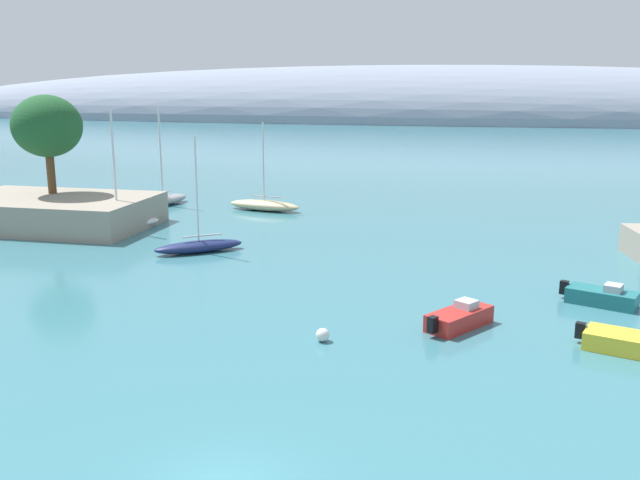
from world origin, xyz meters
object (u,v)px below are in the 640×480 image
Objects in this scene: mooring_buoy_white at (323,335)px; tree_clump_shore at (47,126)px; motorboat_teal_outer at (602,296)px; sailboat_navy_mid_mooring at (199,246)px; motorboat_red_foreground at (459,318)px; sailboat_grey_end_of_line at (163,199)px; sailboat_sand_outer_mooring at (264,205)px; sailboat_white_near_shore at (118,224)px.

tree_clump_shore is at bearing 141.92° from mooring_buoy_white.
sailboat_navy_mid_mooring is at bearing -171.52° from motorboat_teal_outer.
sailboat_navy_mid_mooring reaches higher than motorboat_red_foreground.
motorboat_red_foreground is at bearing 110.21° from sailboat_navy_mid_mooring.
tree_clump_shore is 13.65m from sailboat_grey_end_of_line.
sailboat_sand_outer_mooring reaches higher than motorboat_teal_outer.
sailboat_grey_end_of_line reaches higher than sailboat_navy_mid_mooring.
mooring_buoy_white is (12.48, -15.18, -0.16)m from sailboat_navy_mid_mooring.
sailboat_white_near_shore is 1.18× the size of sailboat_navy_mid_mooring.
sailboat_sand_outer_mooring is (-0.37, 16.87, 0.06)m from sailboat_navy_mid_mooring.
sailboat_grey_end_of_line reaches higher than mooring_buoy_white.
sailboat_white_near_shore reaches higher than motorboat_red_foreground.
tree_clump_shore is 2.01× the size of motorboat_teal_outer.
sailboat_sand_outer_mooring is (8.97, 11.38, -0.03)m from sailboat_white_near_shore.
sailboat_navy_mid_mooring is 22.07m from motorboat_red_foreground.
sailboat_navy_mid_mooring reaches higher than mooring_buoy_white.
motorboat_teal_outer is at bearing -20.49° from motorboat_red_foreground.
mooring_buoy_white is at bearing -38.08° from tree_clump_shore.
motorboat_red_foreground is at bearing -116.87° from sailboat_grey_end_of_line.
sailboat_white_near_shore is 11.98m from sailboat_grey_end_of_line.
sailboat_grey_end_of_line reaches higher than motorboat_teal_outer.
sailboat_white_near_shore is at bearing 92.27° from motorboat_red_foreground.
tree_clump_shore is 12.92× the size of mooring_buoy_white.
sailboat_grey_end_of_line is at bearing 46.46° from sailboat_white_near_shore.
sailboat_grey_end_of_line is 44.06m from motorboat_teal_outer.
motorboat_teal_outer is 16.30m from mooring_buoy_white.
sailboat_grey_end_of_line reaches higher than motorboat_red_foreground.
sailboat_sand_outer_mooring is at bearing 160.96° from motorboat_teal_outer.
motorboat_teal_outer reaches higher than mooring_buoy_white.
sailboat_grey_end_of_line is 14.91× the size of mooring_buoy_white.
sailboat_navy_mid_mooring is 26.96m from motorboat_teal_outer.
sailboat_navy_mid_mooring reaches higher than motorboat_teal_outer.
mooring_buoy_white is (-13.71, -8.81, -0.15)m from motorboat_teal_outer.
tree_clump_shore is 37.56m from mooring_buoy_white.
motorboat_red_foreground is (29.61, -29.12, -0.10)m from sailboat_grey_end_of_line.
sailboat_navy_mid_mooring is 20.52m from sailboat_grey_end_of_line.
tree_clump_shore is at bearing 168.61° from sailboat_grey_end_of_line.
tree_clump_shore is at bearing -175.84° from motorboat_teal_outer.
motorboat_red_foreground is 0.98× the size of motorboat_teal_outer.
motorboat_red_foreground reaches higher than mooring_buoy_white.
motorboat_red_foreground is 9.24m from motorboat_teal_outer.
motorboat_red_foreground is 7.08m from mooring_buoy_white.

